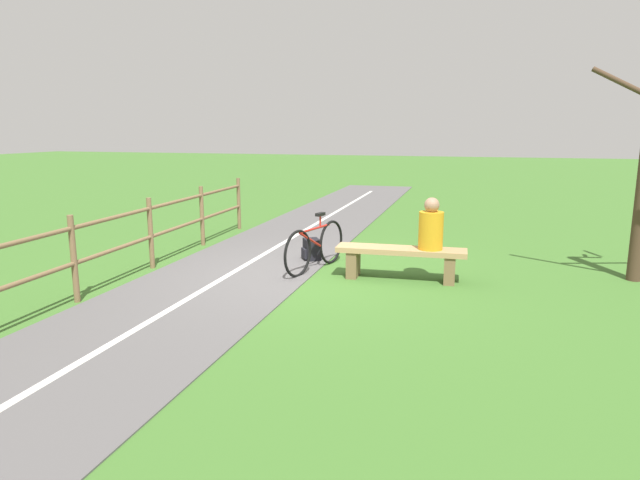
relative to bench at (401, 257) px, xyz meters
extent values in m
plane|color=#3D6B28|center=(1.47, 0.17, -0.35)|extent=(80.00, 80.00, 0.00)
cube|color=#565454|center=(2.55, 4.17, -0.34)|extent=(3.06, 36.03, 0.02)
cube|color=silver|center=(2.55, 4.17, -0.33)|extent=(0.58, 32.00, 0.00)
cube|color=#A88456|center=(0.00, 0.00, 0.11)|extent=(1.97, 0.52, 0.08)
cube|color=brown|center=(-0.73, -0.03, -0.14)|extent=(0.18, 0.40, 0.41)
cube|color=brown|center=(0.73, 0.03, -0.14)|extent=(0.18, 0.40, 0.41)
cylinder|color=orange|center=(-0.43, -0.02, 0.43)|extent=(0.38, 0.38, 0.56)
sphere|color=#9E755B|center=(-0.43, -0.02, 0.81)|extent=(0.22, 0.22, 0.22)
torus|color=black|center=(1.54, 0.31, 0.02)|extent=(0.23, 0.73, 0.74)
torus|color=black|center=(1.28, -0.69, 0.02)|extent=(0.23, 0.73, 0.74)
cylinder|color=red|center=(1.41, -0.19, 0.34)|extent=(0.26, 0.86, 0.04)
cylinder|color=red|center=(1.45, -0.04, 0.18)|extent=(0.19, 0.63, 0.35)
cylinder|color=red|center=(1.37, -0.34, 0.44)|extent=(0.03, 0.03, 0.20)
cube|color=black|center=(1.37, -0.34, 0.55)|extent=(0.13, 0.21, 0.05)
cube|color=black|center=(1.67, -0.83, -0.16)|extent=(0.39, 0.41, 0.38)
cube|color=black|center=(1.79, -0.75, -0.21)|extent=(0.16, 0.21, 0.17)
cylinder|color=brown|center=(4.20, -3.33, 0.24)|extent=(0.08, 0.08, 1.17)
cylinder|color=brown|center=(4.11, -1.44, 0.24)|extent=(0.08, 0.08, 1.17)
cylinder|color=brown|center=(4.03, 0.45, 0.24)|extent=(0.08, 0.08, 1.17)
cylinder|color=brown|center=(3.95, 2.34, 0.24)|extent=(0.08, 0.08, 1.17)
cylinder|color=brown|center=(3.99, 1.40, 0.65)|extent=(0.47, 9.45, 0.06)
cylinder|color=brown|center=(3.99, 1.40, 0.18)|extent=(0.47, 9.45, 0.06)
camera|label=1|loc=(-1.14, 8.20, 1.91)|focal=31.12mm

